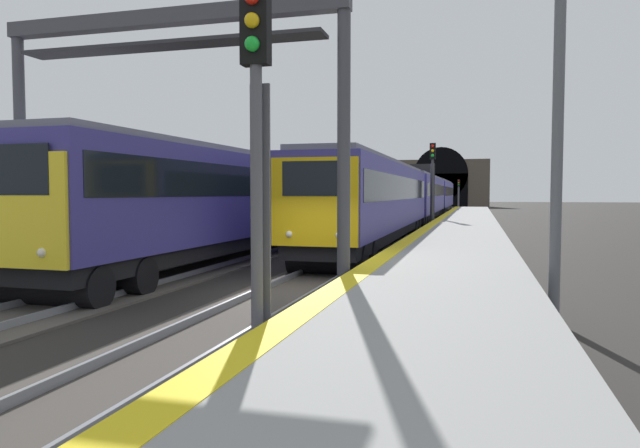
{
  "coord_description": "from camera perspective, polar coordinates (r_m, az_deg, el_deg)",
  "views": [
    {
      "loc": [
        -14.04,
        -4.61,
        2.61
      ],
      "look_at": [
        6.77,
        1.11,
        1.44
      ],
      "focal_mm": 32.31,
      "sensor_mm": 36.0,
      "label": 1
    }
  ],
  "objects": [
    {
      "name": "ground_plane",
      "position": [
        15.0,
        -2.8,
        -6.91
      ],
      "size": [
        320.0,
        320.0,
        0.0
      ],
      "primitive_type": "plane",
      "color": "#282623"
    },
    {
      "name": "platform_right",
      "position": [
        14.21,
        12.27,
        -5.54
      ],
      "size": [
        112.0,
        3.65,
        0.98
      ],
      "primitive_type": "cube",
      "color": "gray",
      "rests_on": "ground_plane"
    },
    {
      "name": "platform_left",
      "position": [
        19.31,
        -27.51,
        -3.55
      ],
      "size": [
        112.0,
        3.65,
        0.98
      ],
      "primitive_type": "cube",
      "color": "gray",
      "rests_on": "ground_plane"
    },
    {
      "name": "platform_right_edge_strip",
      "position": [
        14.32,
        5.98,
        -3.44
      ],
      "size": [
        112.0,
        0.5,
        0.01
      ],
      "primitive_type": "cube",
      "color": "yellow",
      "rests_on": "platform_right"
    },
    {
      "name": "track_main_line",
      "position": [
        15.0,
        -2.8,
        -6.75
      ],
      "size": [
        160.0,
        2.75,
        0.21
      ],
      "color": "#423D38",
      "rests_on": "ground_plane"
    },
    {
      "name": "track_adjacent_line",
      "position": [
        16.99,
        -17.81,
        -5.73
      ],
      "size": [
        160.0,
        2.97,
        0.21
      ],
      "color": "#4C4742",
      "rests_on": "ground_plane"
    },
    {
      "name": "train_main_approaching",
      "position": [
        48.27,
        9.9,
        2.75
      ],
      "size": [
        64.43,
        2.81,
        4.96
      ],
      "rotation": [
        0.0,
        0.0,
        3.14
      ],
      "color": "navy",
      "rests_on": "ground_plane"
    },
    {
      "name": "train_adjacent_platform",
      "position": [
        40.44,
        2.19,
        2.81
      ],
      "size": [
        59.46,
        3.24,
        5.07
      ],
      "rotation": [
        0.0,
        0.0,
        3.12
      ],
      "color": "navy",
      "rests_on": "ground_plane"
    },
    {
      "name": "railway_signal_near",
      "position": [
        7.79,
        -6.29,
        7.65
      ],
      "size": [
        0.39,
        0.38,
        5.34
      ],
      "rotation": [
        0.0,
        0.0,
        3.14
      ],
      "color": "#4C4C54",
      "rests_on": "ground_plane"
    },
    {
      "name": "railway_signal_mid",
      "position": [
        37.94,
        11.08,
        4.37
      ],
      "size": [
        0.39,
        0.38,
        5.81
      ],
      "rotation": [
        0.0,
        0.0,
        3.14
      ],
      "color": "#38383D",
      "rests_on": "ground_plane"
    },
    {
      "name": "railway_signal_far",
      "position": [
        89.67,
        13.57,
        3.17
      ],
      "size": [
        0.39,
        0.38,
        4.66
      ],
      "rotation": [
        0.0,
        0.0,
        3.14
      ],
      "color": "#4C4C54",
      "rests_on": "ground_plane"
    },
    {
      "name": "overhead_signal_gantry",
      "position": [
        14.05,
        -14.83,
        13.4
      ],
      "size": [
        0.7,
        8.58,
        6.79
      ],
      "color": "#3F3F47",
      "rests_on": "ground_plane"
    },
    {
      "name": "tunnel_portal",
      "position": [
        113.4,
        11.9,
        4.01
      ],
      "size": [
        2.25,
        18.0,
        11.33
      ],
      "color": "#51473D",
      "rests_on": "ground_plane"
    },
    {
      "name": "catenary_mast_near",
      "position": [
        12.3,
        22.37,
        8.64
      ],
      "size": [
        0.22,
        1.77,
        7.51
      ],
      "color": "#595B60",
      "rests_on": "ground_plane"
    }
  ]
}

